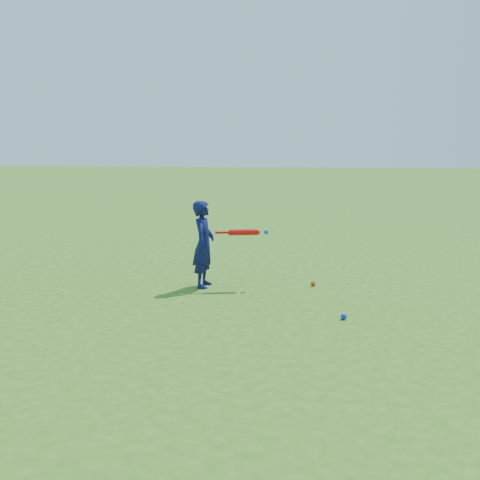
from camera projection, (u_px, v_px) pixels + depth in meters
The scene contains 5 objects.
ground at pixel (144, 290), 7.22m from camera, with size 80.00×80.00×0.00m, color #316818.
child at pixel (204, 244), 7.31m from camera, with size 0.44×0.29×1.20m, color #0F1147.
ground_ball_red at pixel (313, 284), 7.44m from camera, with size 0.07×0.07×0.07m, color red.
ground_ball_blue at pixel (344, 316), 6.01m from camera, with size 0.07×0.07×0.07m, color #0C2BD4.
bat_swing at pixel (245, 232), 7.28m from camera, with size 0.72×0.19×0.08m.
Camera 1 is at (2.09, -6.79, 1.94)m, focal length 40.00 mm.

